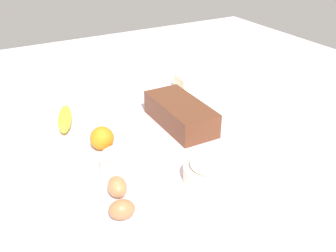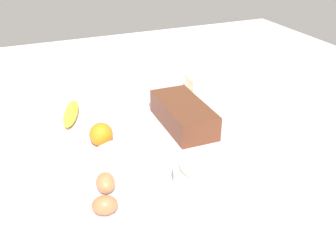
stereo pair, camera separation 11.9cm
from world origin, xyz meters
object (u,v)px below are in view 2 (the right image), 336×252
(flour_bowl, at_px, (200,172))
(sugar_bowl, at_px, (117,156))
(loaf_pan, at_px, (183,114))
(egg_beside_bowl, at_px, (105,205))
(egg_near_butter, at_px, (105,183))
(orange_fruit, at_px, (101,134))
(butter_block, at_px, (196,85))
(banana, at_px, (71,113))

(flour_bowl, relative_size, sugar_bowl, 1.08)
(sugar_bowl, bearing_deg, loaf_pan, 117.86)
(egg_beside_bowl, bearing_deg, egg_near_butter, 164.14)
(orange_fruit, bearing_deg, sugar_bowl, 5.67)
(orange_fruit, relative_size, butter_block, 0.79)
(orange_fruit, height_order, egg_beside_bowl, orange_fruit)
(orange_fruit, bearing_deg, egg_beside_bowl, -12.87)
(loaf_pan, height_order, sugar_bowl, loaf_pan)
(sugar_bowl, xyz_separation_m, orange_fruit, (-0.13, -0.01, 0.00))
(sugar_bowl, xyz_separation_m, butter_block, (-0.37, 0.43, -0.00))
(loaf_pan, xyz_separation_m, flour_bowl, (0.30, -0.09, -0.01))
(butter_block, distance_m, egg_beside_bowl, 0.75)
(butter_block, bearing_deg, egg_beside_bowl, -43.02)
(butter_block, xyz_separation_m, egg_near_butter, (0.47, -0.49, -0.01))
(orange_fruit, distance_m, egg_beside_bowl, 0.31)
(sugar_bowl, bearing_deg, flour_bowl, 48.12)
(banana, xyz_separation_m, orange_fruit, (0.21, 0.05, 0.02))
(loaf_pan, relative_size, flour_bowl, 2.04)
(sugar_bowl, bearing_deg, egg_near_butter, -31.08)
(sugar_bowl, bearing_deg, orange_fruit, -174.33)
(loaf_pan, height_order, egg_near_butter, loaf_pan)
(banana, distance_m, butter_block, 0.50)
(flour_bowl, bearing_deg, egg_beside_bowl, -85.25)
(butter_block, distance_m, egg_near_butter, 0.68)
(banana, bearing_deg, egg_beside_bowl, -1.82)
(orange_fruit, xyz_separation_m, egg_beside_bowl, (0.30, -0.07, -0.01))
(banana, height_order, egg_near_butter, egg_near_butter)
(sugar_bowl, bearing_deg, banana, -168.78)
(flour_bowl, relative_size, orange_fruit, 1.95)
(egg_beside_bowl, bearing_deg, orange_fruit, 167.13)
(egg_near_butter, bearing_deg, banana, -179.06)
(loaf_pan, relative_size, orange_fruit, 3.99)
(sugar_bowl, distance_m, egg_near_butter, 0.11)
(egg_beside_bowl, bearing_deg, flour_bowl, 94.75)
(flour_bowl, bearing_deg, orange_fruit, -146.33)
(butter_block, bearing_deg, banana, -85.61)
(loaf_pan, distance_m, sugar_bowl, 0.30)
(loaf_pan, bearing_deg, orange_fruit, -85.81)
(banana, xyz_separation_m, egg_near_butter, (0.43, 0.01, 0.00))
(loaf_pan, xyz_separation_m, egg_near_butter, (0.24, -0.33, -0.02))
(loaf_pan, relative_size, egg_beside_bowl, 4.60)
(flour_bowl, xyz_separation_m, egg_near_butter, (-0.06, -0.24, -0.01))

